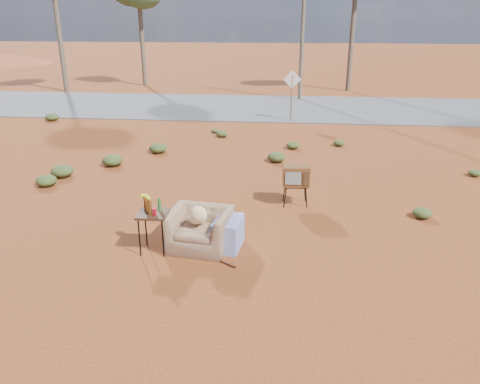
{
  "coord_description": "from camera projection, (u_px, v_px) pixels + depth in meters",
  "views": [
    {
      "loc": [
        1.27,
        -8.49,
        4.44
      ],
      "look_at": [
        0.34,
        0.97,
        0.8
      ],
      "focal_mm": 35.0,
      "sensor_mm": 36.0,
      "label": 1
    }
  ],
  "objects": [
    {
      "name": "road_sign",
      "position": [
        292.0,
        86.0,
        20.07
      ],
      "size": [
        0.78,
        0.06,
        2.19
      ],
      "color": "brown",
      "rests_on": "ground"
    },
    {
      "name": "rusty_bar",
      "position": [
        204.0,
        254.0,
        9.18
      ],
      "size": [
        1.37,
        0.95,
        0.04
      ],
      "primitive_type": "cylinder",
      "rotation": [
        0.0,
        1.57,
        -0.6
      ],
      "color": "#481E13",
      "rests_on": "ground"
    },
    {
      "name": "utility_pole_center",
      "position": [
        303.0,
        19.0,
        24.19
      ],
      "size": [
        1.4,
        0.2,
        8.0
      ],
      "color": "brown",
      "rests_on": "ground"
    },
    {
      "name": "armchair",
      "position": [
        205.0,
        225.0,
        9.33
      ],
      "size": [
        1.52,
        0.94,
        1.06
      ],
      "rotation": [
        0.0,
        0.0,
        -0.13
      ],
      "color": "#846348",
      "rests_on": "ground"
    },
    {
      "name": "highway",
      "position": [
        261.0,
        107.0,
        23.53
      ],
      "size": [
        140.0,
        7.0,
        0.04
      ],
      "primitive_type": "cube",
      "color": "#565659",
      "rests_on": "ground"
    },
    {
      "name": "tv_unit",
      "position": [
        296.0,
        176.0,
        11.34
      ],
      "size": [
        0.66,
        0.54,
        1.01
      ],
      "rotation": [
        0.0,
        0.0,
        0.06
      ],
      "color": "black",
      "rests_on": "ground"
    },
    {
      "name": "ground",
      "position": [
        219.0,
        245.0,
        9.59
      ],
      "size": [
        140.0,
        140.0,
        0.0
      ],
      "primitive_type": "plane",
      "color": "brown",
      "rests_on": "ground"
    },
    {
      "name": "scrub_patch",
      "position": [
        212.0,
        170.0,
        13.72
      ],
      "size": [
        17.49,
        8.07,
        0.33
      ],
      "color": "#404F22",
      "rests_on": "ground"
    },
    {
      "name": "side_table",
      "position": [
        151.0,
        211.0,
        9.08
      ],
      "size": [
        0.58,
        0.58,
        1.15
      ],
      "rotation": [
        0.0,
        0.0,
        0.02
      ],
      "color": "#3A2315",
      "rests_on": "ground"
    }
  ]
}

